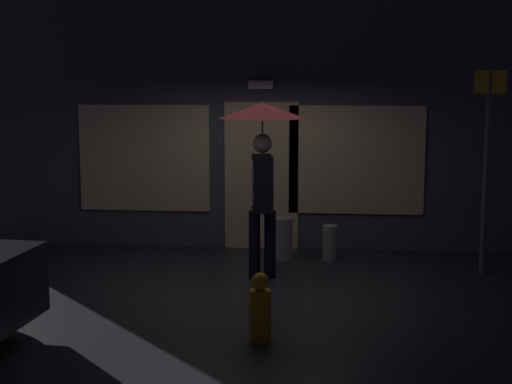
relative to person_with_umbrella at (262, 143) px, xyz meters
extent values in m
plane|color=#26262B|center=(-0.16, -0.45, -1.74)|extent=(18.00, 18.00, 0.00)
cube|color=#4C4C56|center=(-0.16, 1.90, 0.49)|extent=(9.24, 0.30, 4.46)
cube|color=#F9D199|center=(-0.16, 1.73, -0.64)|extent=(1.10, 0.04, 2.20)
cube|color=#F9D199|center=(-1.94, 1.73, -0.39)|extent=(1.98, 0.04, 1.60)
cube|color=#F9D199|center=(1.24, 1.73, -0.39)|extent=(1.98, 0.04, 1.60)
cube|color=white|center=(-0.16, 1.65, 0.71)|extent=(0.36, 0.16, 0.12)
cylinder|color=black|center=(0.10, 0.02, -1.30)|extent=(0.15, 0.15, 0.88)
cylinder|color=black|center=(-0.10, -0.02, -1.30)|extent=(0.15, 0.15, 0.88)
cube|color=black|center=(0.00, 0.00, -0.51)|extent=(0.32, 0.49, 0.71)
cube|color=silver|center=(-0.13, 0.02, -0.51)|extent=(0.04, 0.14, 0.57)
cube|color=#721966|center=(-0.13, 0.02, -0.53)|extent=(0.03, 0.05, 0.45)
sphere|color=#A67D7E|center=(0.00, 0.00, 0.00)|extent=(0.24, 0.24, 0.24)
cylinder|color=slate|center=(0.00, 0.00, 0.02)|extent=(0.02, 0.02, 0.98)
cone|color=#4C0C0C|center=(0.00, 0.00, 0.41)|extent=(1.08, 1.08, 0.19)
cylinder|color=#595B60|center=(2.87, 0.50, -0.37)|extent=(0.07, 0.07, 2.75)
cube|color=gold|center=(2.87, 0.48, 0.76)|extent=(0.40, 0.02, 0.30)
cylinder|color=#9E998E|center=(0.87, 0.99, -1.49)|extent=(0.21, 0.21, 0.51)
cylinder|color=#9E998E|center=(0.20, 1.03, -1.44)|extent=(0.29, 0.29, 0.60)
cylinder|color=gold|center=(0.18, -2.39, -1.49)|extent=(0.22, 0.22, 0.52)
sphere|color=gold|center=(0.18, -2.39, -1.14)|extent=(0.18, 0.18, 0.18)
camera|label=1|loc=(0.83, -9.69, 0.86)|focal=54.39mm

